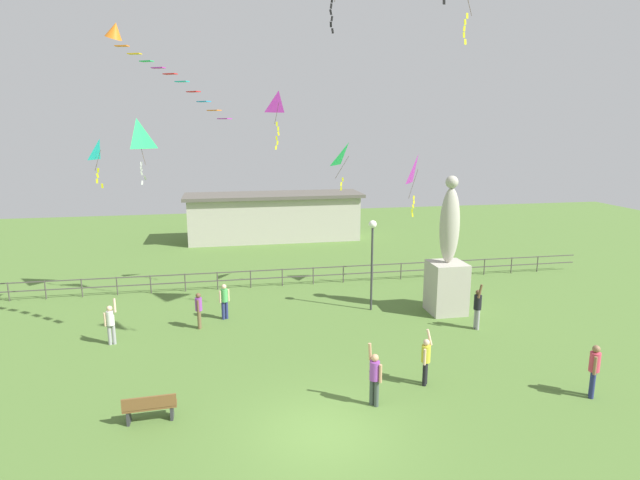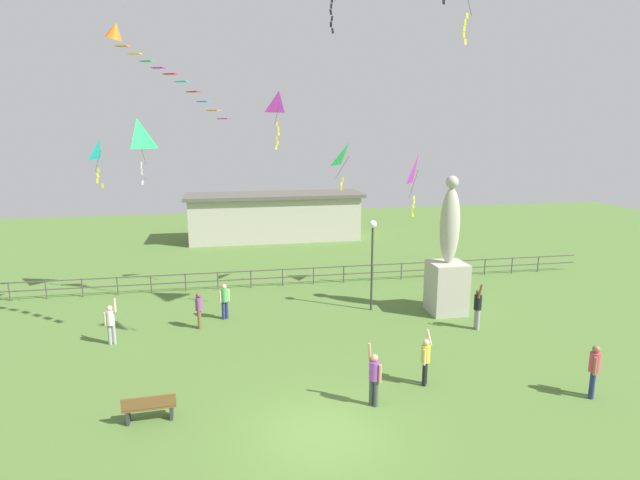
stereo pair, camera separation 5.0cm
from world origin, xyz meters
name	(u,v)px [view 2 (the right image)]	position (x,y,z in m)	size (l,w,h in m)	color
ground_plane	(322,433)	(0.00, 0.00, 0.00)	(80.00, 80.00, 0.00)	#517533
statue_monument	(448,269)	(7.44, 8.53, 2.08)	(1.58, 1.58, 6.29)	#B2AD9E
lamppost	(372,245)	(4.16, 9.47, 3.10)	(0.36, 0.36, 4.25)	#38383D
park_bench	(149,407)	(-4.77, 1.49, 0.46)	(1.52, 0.49, 0.85)	brown
person_0	(426,358)	(3.87, 2.12, 0.94)	(0.42, 0.44, 1.87)	black
person_1	(225,299)	(-2.56, 9.54, 0.92)	(0.46, 0.30, 1.60)	navy
person_2	(374,375)	(1.83, 1.16, 0.99)	(0.37, 0.48, 1.97)	#3F4C47
person_3	(478,306)	(7.87, 6.34, 1.02)	(0.32, 0.53, 2.02)	#99999E
person_4	(199,308)	(-3.63, 8.62, 0.90)	(0.29, 0.47, 1.56)	brown
person_5	(594,368)	(8.72, 0.37, 1.00)	(0.34, 0.45, 1.74)	navy
person_6	(111,322)	(-6.94, 7.53, 0.94)	(0.51, 0.29, 1.87)	#99999E
kite_0	(279,105)	(0.28, 12.08, 9.35)	(0.89, 0.76, 2.67)	#B22DB2
kite_2	(418,171)	(7.13, 11.82, 6.23)	(0.91, 1.01, 3.17)	#B22DB2
kite_4	(101,152)	(-7.41, 10.57, 7.34)	(0.59, 0.83, 2.05)	#19B2B2
kite_7	(349,157)	(3.69, 12.25, 6.93)	(1.18, 1.25, 2.27)	#1EB759
kite_8	(138,136)	(-6.23, 13.08, 7.96)	(1.12, 1.08, 3.04)	#1EB759
streamer_kite	(123,38)	(-5.72, 7.77, 11.47)	(4.45, 3.10, 3.47)	orange
waterfront_railing	(266,275)	(-0.33, 14.00, 0.63)	(36.02, 0.06, 0.95)	#4C4742
pavilion_building	(275,216)	(1.35, 26.00, 1.79)	(13.20, 3.92, 3.52)	#B7B2A3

